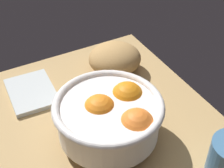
# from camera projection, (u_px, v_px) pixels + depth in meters

# --- Properties ---
(ground_plane) EXTENTS (0.64, 0.54, 0.03)m
(ground_plane) POSITION_uv_depth(u_px,v_px,m) (101.00, 142.00, 0.72)
(ground_plane) COLOR tan
(fruit_bowl) EXTENTS (0.22, 0.22, 0.11)m
(fruit_bowl) POSITION_uv_depth(u_px,v_px,m) (111.00, 116.00, 0.67)
(fruit_bowl) COLOR white
(fruit_bowl) RESTS_ON ground
(bread_loaf) EXTENTS (0.16, 0.16, 0.08)m
(bread_loaf) POSITION_uv_depth(u_px,v_px,m) (115.00, 59.00, 0.86)
(bread_loaf) COLOR tan
(bread_loaf) RESTS_ON ground
(napkin_folded) EXTENTS (0.14, 0.11, 0.01)m
(napkin_folded) POSITION_uv_depth(u_px,v_px,m) (32.00, 92.00, 0.81)
(napkin_folded) COLOR #B9C1C1
(napkin_folded) RESTS_ON ground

